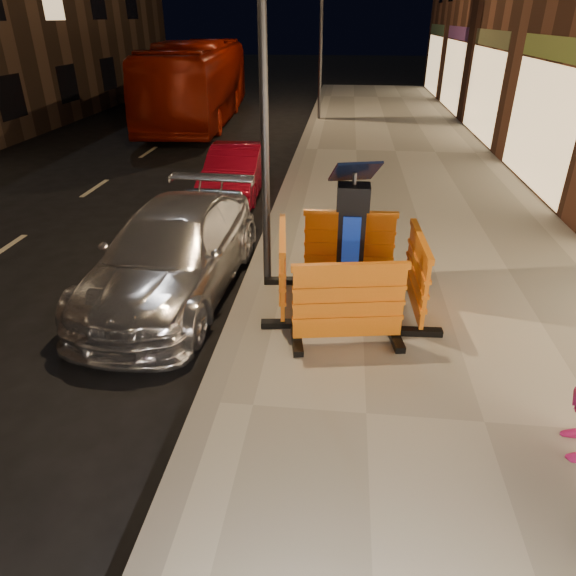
# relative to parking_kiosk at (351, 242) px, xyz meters

# --- Properties ---
(ground_plane) EXTENTS (120.00, 120.00, 0.00)m
(ground_plane) POSITION_rel_parking_kiosk_xyz_m (-1.53, -2.29, -1.18)
(ground_plane) COLOR black
(ground_plane) RESTS_ON ground
(sidewalk) EXTENTS (6.00, 60.00, 0.15)m
(sidewalk) POSITION_rel_parking_kiosk_xyz_m (1.47, -2.29, -1.10)
(sidewalk) COLOR gray
(sidewalk) RESTS_ON ground
(kerb) EXTENTS (0.30, 60.00, 0.15)m
(kerb) POSITION_rel_parking_kiosk_xyz_m (-1.53, -2.29, -1.10)
(kerb) COLOR slate
(kerb) RESTS_ON ground
(parking_kiosk) EXTENTS (0.70, 0.70, 2.06)m
(parking_kiosk) POSITION_rel_parking_kiosk_xyz_m (0.00, 0.00, 0.00)
(parking_kiosk) COLOR black
(parking_kiosk) RESTS_ON sidewalk
(barrier_front) EXTENTS (1.55, 0.84, 1.15)m
(barrier_front) POSITION_rel_parking_kiosk_xyz_m (0.00, -0.95, -0.45)
(barrier_front) COLOR orange
(barrier_front) RESTS_ON sidewalk
(barrier_back) EXTENTS (1.49, 0.65, 1.15)m
(barrier_back) POSITION_rel_parking_kiosk_xyz_m (0.00, 0.95, -0.45)
(barrier_back) COLOR orange
(barrier_back) RESTS_ON sidewalk
(barrier_kerbside) EXTENTS (0.77, 1.53, 1.15)m
(barrier_kerbside) POSITION_rel_parking_kiosk_xyz_m (-0.95, 0.00, -0.45)
(barrier_kerbside) COLOR orange
(barrier_kerbside) RESTS_ON sidewalk
(barrier_bldgside) EXTENTS (0.67, 1.50, 1.15)m
(barrier_bldgside) POSITION_rel_parking_kiosk_xyz_m (0.95, 0.00, -0.45)
(barrier_bldgside) COLOR orange
(barrier_bldgside) RESTS_ON sidewalk
(car_silver) EXTENTS (2.16, 4.77, 1.36)m
(car_silver) POSITION_rel_parking_kiosk_xyz_m (-2.73, 0.47, -1.18)
(car_silver) COLOR silver
(car_silver) RESTS_ON ground
(car_red) EXTENTS (1.30, 3.57, 1.17)m
(car_red) POSITION_rel_parking_kiosk_xyz_m (-2.78, 5.65, -1.18)
(car_red) COLOR maroon
(car_red) RESTS_ON ground
(bus_doubledecker) EXTENTS (3.43, 11.27, 3.09)m
(bus_doubledecker) POSITION_rel_parking_kiosk_xyz_m (-6.24, 15.30, -1.18)
(bus_doubledecker) COLOR #821002
(bus_doubledecker) RESTS_ON ground
(street_lamp_mid) EXTENTS (0.12, 0.12, 6.00)m
(street_lamp_mid) POSITION_rel_parking_kiosk_xyz_m (-1.28, 0.71, 1.97)
(street_lamp_mid) COLOR #3F3F44
(street_lamp_mid) RESTS_ON sidewalk
(street_lamp_far) EXTENTS (0.12, 0.12, 6.00)m
(street_lamp_far) POSITION_rel_parking_kiosk_xyz_m (-1.28, 15.71, 1.97)
(street_lamp_far) COLOR #3F3F44
(street_lamp_far) RESTS_ON sidewalk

